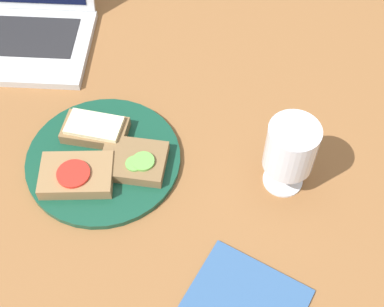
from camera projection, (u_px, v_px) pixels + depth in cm
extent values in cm
cube|color=brown|center=(163.00, 169.00, 88.59)|extent=(140.00, 140.00, 3.00)
cylinder|color=#144733|center=(103.00, 160.00, 87.14)|extent=(25.20, 25.20, 1.05)
cube|color=brown|center=(134.00, 161.00, 85.26)|extent=(10.92, 8.71, 1.96)
cylinder|color=#6BB74C|center=(134.00, 164.00, 83.57)|extent=(2.87, 2.87, 0.34)
cylinder|color=#6BB74C|center=(143.00, 161.00, 83.72)|extent=(3.59, 3.59, 0.50)
cube|color=brown|center=(95.00, 130.00, 88.82)|extent=(11.22, 7.28, 1.95)
cube|color=#F4EAB7|center=(94.00, 125.00, 87.72)|extent=(9.67, 6.47, 0.75)
cube|color=#937047|center=(77.00, 175.00, 83.53)|extent=(11.83, 8.52, 2.25)
cylinder|color=red|center=(73.00, 174.00, 82.05)|extent=(5.16, 5.16, 0.48)
cylinder|color=white|center=(283.00, 180.00, 85.35)|extent=(6.35, 6.35, 0.40)
cylinder|color=white|center=(285.00, 171.00, 83.29)|extent=(0.89, 0.89, 4.64)
cylinder|color=white|center=(291.00, 147.00, 78.04)|extent=(7.67, 7.67, 8.22)
cylinder|color=white|center=(290.00, 150.00, 78.58)|extent=(7.05, 7.05, 6.90)
cube|color=silver|center=(9.00, 45.00, 102.35)|extent=(31.07, 20.06, 1.42)
cube|color=#232326|center=(10.00, 36.00, 102.75)|extent=(25.48, 11.03, 0.16)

